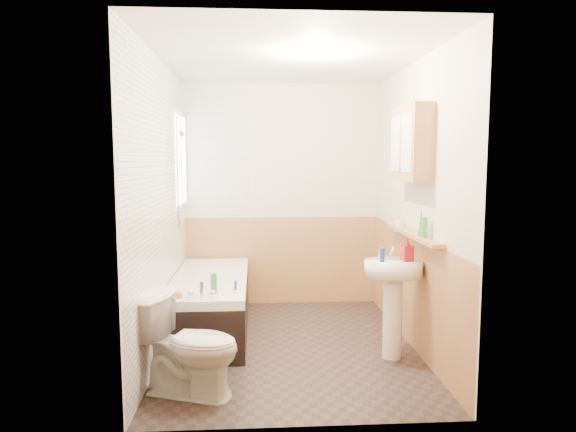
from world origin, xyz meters
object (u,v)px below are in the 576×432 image
(pine_shelf, at_px, (412,234))
(medicine_cabinet, at_px, (411,144))
(toilet, at_px, (190,346))
(sink, at_px, (393,289))
(bathtub, at_px, (211,302))

(pine_shelf, xyz_separation_m, medicine_cabinet, (-0.03, -0.01, 0.77))
(toilet, xyz_separation_m, sink, (1.60, 0.57, 0.24))
(bathtub, xyz_separation_m, pine_shelf, (1.77, -0.61, 0.74))
(toilet, bearing_deg, medicine_cabinet, -47.75)
(toilet, bearing_deg, sink, -50.81)
(bathtub, relative_size, medicine_cabinet, 2.60)
(sink, bearing_deg, toilet, -160.26)
(sink, xyz_separation_m, medicine_cabinet, (0.17, 0.17, 1.20))
(bathtub, bearing_deg, medicine_cabinet, -19.56)
(bathtub, bearing_deg, sink, -26.68)
(toilet, bearing_deg, bathtub, 18.33)
(pine_shelf, bearing_deg, toilet, -157.49)
(bathtub, xyz_separation_m, medicine_cabinet, (1.74, -0.62, 1.51))
(bathtub, bearing_deg, toilet, -91.27)
(sink, distance_m, pine_shelf, 0.51)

